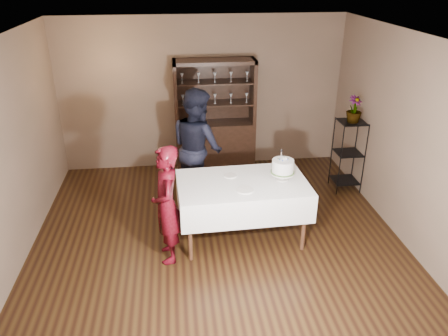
{
  "coord_description": "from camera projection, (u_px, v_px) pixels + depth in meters",
  "views": [
    {
      "loc": [
        -0.51,
        -5.06,
        3.45
      ],
      "look_at": [
        0.11,
        0.1,
        1.01
      ],
      "focal_mm": 35.0,
      "sensor_mm": 36.0,
      "label": 1
    }
  ],
  "objects": [
    {
      "name": "potted_plant",
      "position": [
        354.0,
        109.0,
        6.77
      ],
      "size": [
        0.32,
        0.32,
        0.42
      ],
      "primitive_type": "imported",
      "rotation": [
        0.0,
        0.0,
        0.47
      ],
      "color": "#4F7437",
      "rests_on": "plant_etagere"
    },
    {
      "name": "back_wall",
      "position": [
        202.0,
        94.0,
        7.75
      ],
      "size": [
        5.0,
        0.02,
        2.7
      ],
      "primitive_type": "cube",
      "color": "brown",
      "rests_on": "floor"
    },
    {
      "name": "plant_etagere",
      "position": [
        348.0,
        153.0,
        7.12
      ],
      "size": [
        0.42,
        0.42,
        1.2
      ],
      "color": "black",
      "rests_on": "floor"
    },
    {
      "name": "wall_left",
      "position": [
        9.0,
        157.0,
        5.23
      ],
      "size": [
        0.02,
        5.0,
        2.7
      ],
      "primitive_type": "cube",
      "color": "brown",
      "rests_on": "floor"
    },
    {
      "name": "floor",
      "position": [
        217.0,
        237.0,
        6.07
      ],
      "size": [
        5.0,
        5.0,
        0.0
      ],
      "primitive_type": "plane",
      "color": "black",
      "rests_on": "ground"
    },
    {
      "name": "wall_right",
      "position": [
        404.0,
        139.0,
        5.77
      ],
      "size": [
        0.02,
        5.0,
        2.7
      ],
      "primitive_type": "cube",
      "color": "brown",
      "rests_on": "floor"
    },
    {
      "name": "china_hutch",
      "position": [
        215.0,
        135.0,
        7.83
      ],
      "size": [
        1.4,
        0.48,
        2.0
      ],
      "color": "black",
      "rests_on": "floor"
    },
    {
      "name": "man",
      "position": [
        197.0,
        147.0,
        6.64
      ],
      "size": [
        1.04,
        1.12,
        1.83
      ],
      "primitive_type": "imported",
      "rotation": [
        0.0,
        0.0,
        2.09
      ],
      "color": "black",
      "rests_on": "floor"
    },
    {
      "name": "cake",
      "position": [
        283.0,
        167.0,
        5.71
      ],
      "size": [
        0.35,
        0.35,
        0.44
      ],
      "rotation": [
        0.0,
        0.0,
        -0.29
      ],
      "color": "white",
      "rests_on": "cake_table"
    },
    {
      "name": "cake_table",
      "position": [
        242.0,
        195.0,
        5.8
      ],
      "size": [
        1.73,
        1.1,
        0.85
      ],
      "rotation": [
        0.0,
        0.0,
        0.03
      ],
      "color": "white",
      "rests_on": "floor"
    },
    {
      "name": "plate_near",
      "position": [
        245.0,
        190.0,
        5.5
      ],
      "size": [
        0.22,
        0.22,
        0.01
      ],
      "primitive_type": "cylinder",
      "rotation": [
        0.0,
        0.0,
        -0.02
      ],
      "color": "white",
      "rests_on": "cake_table"
    },
    {
      "name": "ceiling",
      "position": [
        216.0,
        37.0,
        4.92
      ],
      "size": [
        5.0,
        5.0,
        0.0
      ],
      "primitive_type": "plane",
      "rotation": [
        3.14,
        0.0,
        0.0
      ],
      "color": "white",
      "rests_on": "back_wall"
    },
    {
      "name": "plate_far",
      "position": [
        230.0,
        176.0,
        5.87
      ],
      "size": [
        0.22,
        0.22,
        0.01
      ],
      "primitive_type": "cylinder",
      "rotation": [
        0.0,
        0.0,
        -0.35
      ],
      "color": "white",
      "rests_on": "cake_table"
    },
    {
      "name": "woman",
      "position": [
        167.0,
        205.0,
        5.34
      ],
      "size": [
        0.42,
        0.59,
        1.54
      ],
      "primitive_type": "imported",
      "rotation": [
        0.0,
        0.0,
        -1.47
      ],
      "color": "#3B050D",
      "rests_on": "floor"
    }
  ]
}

